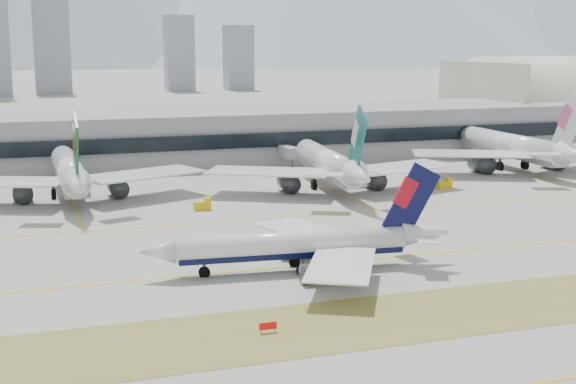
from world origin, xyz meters
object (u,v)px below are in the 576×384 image
object	(u,v)px
taxiing_airliner	(303,245)
terminal	(195,135)
widebody_china_air	(515,148)
widebody_eva	(70,173)
widebody_cathay	(331,165)

from	to	relation	value
taxiing_airliner	terminal	xyz separation A→B (m)	(9.56, 122.44, 3.51)
taxiing_airliner	widebody_china_air	distance (m)	116.80
taxiing_airliner	widebody_eva	xyz separation A→B (m)	(-30.19, 71.72, 1.83)
taxiing_airliner	terminal	bearing A→B (deg)	-88.93
widebody_cathay	taxiing_airliner	bearing A→B (deg)	161.50
taxiing_airliner	widebody_cathay	distance (m)	70.36
widebody_cathay	terminal	size ratio (longest dim) A/B	0.22
widebody_eva	widebody_china_air	xyz separation A→B (m)	(119.55, 3.46, 0.41)
widebody_eva	terminal	world-z (taller)	widebody_eva
widebody_eva	widebody_cathay	bearing A→B (deg)	-97.97
widebody_china_air	terminal	world-z (taller)	widebody_china_air
widebody_eva	widebody_cathay	xyz separation A→B (m)	(60.01, -8.01, 0.10)
taxiing_airliner	terminal	size ratio (longest dim) A/B	0.18
widebody_cathay	terminal	xyz separation A→B (m)	(-20.25, 58.73, 1.58)
widebody_eva	widebody_cathay	world-z (taller)	widebody_cathay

